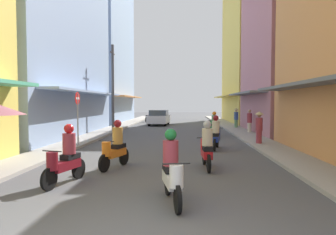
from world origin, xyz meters
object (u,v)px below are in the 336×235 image
object	(u,v)px
motorbike_silver	(149,117)
motorbike_white	(172,170)
motorbike_blue	(216,134)
motorbike_orange	(115,147)
pedestrian_midway	(259,126)
utility_pole	(113,88)
motorbike_red	(207,147)
pedestrian_crossing	(249,122)
motorbike_green	(213,125)
motorbike_maroon	(65,157)
pedestrian_far	(236,117)
parked_car	(159,117)
street_sign_no_entry	(78,112)

from	to	relation	value
motorbike_silver	motorbike_white	world-z (taller)	motorbike_white
motorbike_blue	motorbike_silver	bearing A→B (deg)	104.94
motorbike_orange	pedestrian_midway	xyz separation A→B (m)	(6.00, 5.63, 0.26)
motorbike_blue	utility_pole	size ratio (longest dim) A/B	0.28
motorbike_red	utility_pole	distance (m)	13.62
pedestrian_crossing	utility_pole	world-z (taller)	utility_pole
motorbike_green	motorbike_maroon	bearing A→B (deg)	-112.23
pedestrian_crossing	motorbike_blue	bearing A→B (deg)	-112.67
motorbike_silver	motorbike_green	xyz separation A→B (m)	(5.86, -14.21, 0.20)
motorbike_white	motorbike_blue	bearing A→B (deg)	77.34
motorbike_green	pedestrian_far	xyz separation A→B (m)	(2.35, 5.32, 0.26)
parked_car	motorbike_blue	bearing A→B (deg)	-75.77
motorbike_green	parked_car	xyz separation A→B (m)	(-4.30, 9.13, 0.04)
motorbike_white	street_sign_no_entry	bearing A→B (deg)	121.31
motorbike_green	utility_pole	xyz separation A→B (m)	(-7.04, 1.82, 2.51)
motorbike_silver	motorbike_orange	xyz separation A→B (m)	(1.68, -24.50, 0.20)
motorbike_blue	motorbike_green	distance (m)	6.06
motorbike_maroon	motorbike_green	bearing A→B (deg)	67.77
motorbike_blue	street_sign_no_entry	xyz separation A→B (m)	(-6.49, 0.16, 1.01)
motorbike_white	utility_pole	distance (m)	16.48
utility_pole	motorbike_maroon	bearing A→B (deg)	-81.93
pedestrian_crossing	motorbike_maroon	bearing A→B (deg)	-119.38
motorbike_maroon	motorbike_orange	size ratio (longest dim) A/B	1.01
pedestrian_midway	pedestrian_far	bearing A→B (deg)	86.94
pedestrian_far	pedestrian_midway	xyz separation A→B (m)	(-0.53, -9.98, 0.00)
pedestrian_midway	utility_pole	world-z (taller)	utility_pole
motorbike_red	street_sign_no_entry	xyz separation A→B (m)	(-5.75, 4.34, 1.01)
pedestrian_midway	pedestrian_crossing	bearing A→B (deg)	82.70
motorbike_red	pedestrian_far	distance (m)	15.95
pedestrian_crossing	pedestrian_midway	world-z (taller)	pedestrian_midway
motorbike_blue	motorbike_orange	size ratio (longest dim) A/B	1.02
motorbike_white	pedestrian_crossing	size ratio (longest dim) A/B	1.07
motorbike_green	motorbike_blue	bearing A→B (deg)	-94.28
motorbike_red	pedestrian_far	world-z (taller)	pedestrian_far
motorbike_white	utility_pole	size ratio (longest dim) A/B	0.28
motorbike_orange	pedestrian_far	xyz separation A→B (m)	(6.53, 15.61, 0.26)
parked_car	motorbike_maroon	bearing A→B (deg)	-91.97
pedestrian_far	street_sign_no_entry	distance (m)	14.58
motorbike_orange	utility_pole	bearing A→B (deg)	103.32
motorbike_silver	parked_car	bearing A→B (deg)	-72.97
motorbike_orange	street_sign_no_entry	xyz separation A→B (m)	(-2.77, 4.40, 1.01)
motorbike_maroon	pedestrian_midway	distance (m)	10.29
motorbike_silver	motorbike_blue	bearing A→B (deg)	-75.06
pedestrian_crossing	pedestrian_far	world-z (taller)	pedestrian_far
motorbike_white	pedestrian_far	distance (m)	19.58
motorbike_maroon	motorbike_green	xyz separation A→B (m)	(5.04, 12.33, 0.00)
motorbike_orange	street_sign_no_entry	distance (m)	5.29
motorbike_blue	motorbike_orange	bearing A→B (deg)	-131.29
motorbike_white	street_sign_no_entry	world-z (taller)	street_sign_no_entry
motorbike_green	pedestrian_crossing	xyz separation A→B (m)	(2.57, 1.19, 0.13)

